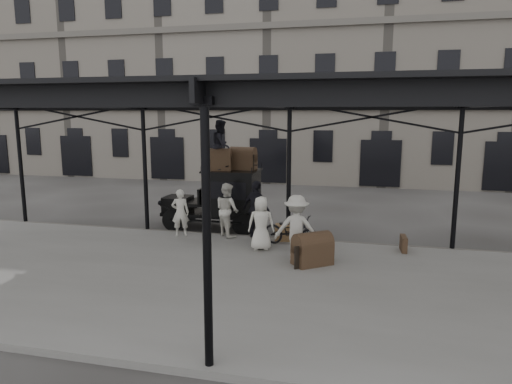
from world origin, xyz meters
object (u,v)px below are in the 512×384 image
porter_left (180,213)px  steamer_trunk_roof_near (219,161)px  porter_official (256,210)px  bicycle (291,231)px  steamer_trunk_platform (312,251)px  taxi (224,196)px

porter_left → steamer_trunk_roof_near: 2.34m
porter_official → bicycle: size_ratio=1.03×
steamer_trunk_platform → taxi: bearing=97.1°
porter_official → steamer_trunk_roof_near: bearing=-5.3°
porter_left → taxi: bearing=-136.1°
porter_left → steamer_trunk_roof_near: bearing=-137.7°
taxi → porter_official: taxi is taller
porter_left → steamer_trunk_roof_near: (0.87, 1.51, 1.57)m
steamer_trunk_platform → porter_left: bearing=119.8°
taxi → steamer_trunk_roof_near: bearing=-108.1°
taxi → steamer_trunk_roof_near: size_ratio=4.16×
bicycle → porter_official: bearing=75.6°
porter_left → steamer_trunk_platform: bearing=139.9°
porter_official → steamer_trunk_roof_near: 2.44m
taxi → steamer_trunk_platform: size_ratio=3.64×
porter_left → steamer_trunk_roof_near: steamer_trunk_roof_near is taller
steamer_trunk_roof_near → steamer_trunk_platform: 5.40m
bicycle → steamer_trunk_platform: 1.76m
porter_left → steamer_trunk_platform: 4.96m
steamer_trunk_roof_near → steamer_trunk_platform: steamer_trunk_roof_near is taller
bicycle → steamer_trunk_platform: bearing=-137.8°
porter_official → bicycle: (1.25, -0.69, -0.46)m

